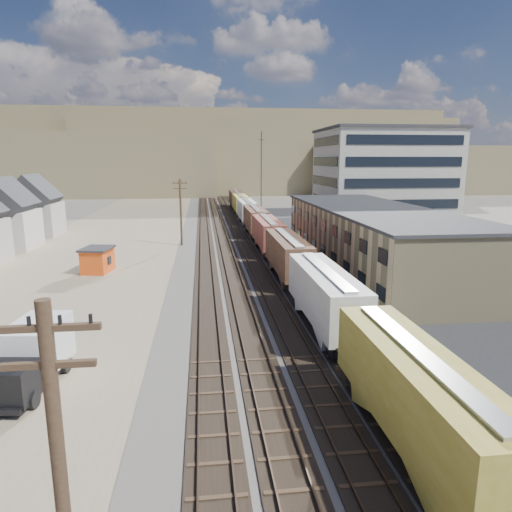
{
  "coord_description": "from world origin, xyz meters",
  "views": [
    {
      "loc": [
        -5.28,
        -27.16,
        12.73
      ],
      "look_at": [
        0.14,
        18.77,
        3.0
      ],
      "focal_mm": 32.0,
      "sensor_mm": 36.0,
      "label": 1
    }
  ],
  "objects": [
    {
      "name": "asphalt_lot",
      "position": [
        22.0,
        35.0,
        0.02
      ],
      "size": [
        26.0,
        120.0,
        0.04
      ],
      "primitive_type": "cube",
      "color": "#232326",
      "rests_on": "ground"
    },
    {
      "name": "utility_pole_south",
      "position": [
        -8.5,
        -18.0,
        5.3
      ],
      "size": [
        2.2,
        0.32,
        10.0
      ],
      "color": "#382619",
      "rests_on": "ground"
    },
    {
      "name": "maintenance_shed",
      "position": [
        -17.43,
        25.95,
        1.5
      ],
      "size": [
        3.75,
        4.48,
        2.93
      ],
      "color": "#EA4F16",
      "rests_on": "ground"
    },
    {
      "name": "dirt_yard",
      "position": [
        -20.0,
        40.0,
        0.01
      ],
      "size": [
        24.0,
        180.0,
        0.03
      ],
      "primitive_type": "cube",
      "color": "gray",
      "rests_on": "ground"
    },
    {
      "name": "parked_car_blue",
      "position": [
        26.35,
        52.28,
        0.74
      ],
      "size": [
        5.86,
        4.81,
        1.49
      ],
      "primitive_type": "imported",
      "rotation": [
        0.0,
        0.0,
        1.05
      ],
      "color": "navy",
      "rests_on": "ground"
    },
    {
      "name": "freight_train",
      "position": [
        3.8,
        43.22,
        2.79
      ],
      "size": [
        3.0,
        119.74,
        4.46
      ],
      "color": "black",
      "rests_on": "ground"
    },
    {
      "name": "parked_car_far",
      "position": [
        34.0,
        42.72,
        0.76
      ],
      "size": [
        2.47,
        4.71,
        1.53
      ],
      "primitive_type": "imported",
      "rotation": [
        0.0,
        0.0,
        0.15
      ],
      "color": "silver",
      "rests_on": "ground"
    },
    {
      "name": "radio_mast",
      "position": [
        6.0,
        60.0,
        9.12
      ],
      "size": [
        1.2,
        0.16,
        18.0
      ],
      "color": "black",
      "rests_on": "ground"
    },
    {
      "name": "warehouse",
      "position": [
        14.98,
        25.0,
        3.65
      ],
      "size": [
        12.4,
        40.4,
        7.25
      ],
      "color": "tan",
      "rests_on": "ground"
    },
    {
      "name": "hills_north",
      "position": [
        0.17,
        167.92,
        14.1
      ],
      "size": [
        265.0,
        80.0,
        32.0
      ],
      "color": "brown",
      "rests_on": "ground"
    },
    {
      "name": "box_truck",
      "position": [
        -15.11,
        -1.69,
        1.82
      ],
      "size": [
        3.29,
        6.95,
        3.57
      ],
      "color": "silver",
      "rests_on": "ground"
    },
    {
      "name": "utility_pole_north",
      "position": [
        -8.5,
        42.0,
        5.3
      ],
      "size": [
        2.2,
        0.32,
        10.0
      ],
      "color": "#382619",
      "rests_on": "ground"
    },
    {
      "name": "ground",
      "position": [
        0.0,
        0.0,
        0.0
      ],
      "size": [
        300.0,
        300.0,
        0.0
      ],
      "primitive_type": "plane",
      "color": "#6B6356",
      "rests_on": "ground"
    },
    {
      "name": "rail_tracks",
      "position": [
        -0.55,
        50.0,
        0.11
      ],
      "size": [
        11.4,
        200.0,
        0.24
      ],
      "color": "black",
      "rests_on": "ground"
    },
    {
      "name": "ballast_bed",
      "position": [
        0.0,
        50.0,
        0.03
      ],
      "size": [
        18.0,
        200.0,
        0.06
      ],
      "primitive_type": "cube",
      "color": "#4C4742",
      "rests_on": "ground"
    },
    {
      "name": "office_tower",
      "position": [
        27.95,
        54.95,
        9.26
      ],
      "size": [
        22.6,
        18.6,
        18.45
      ],
      "color": "#9E998E",
      "rests_on": "ground"
    }
  ]
}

